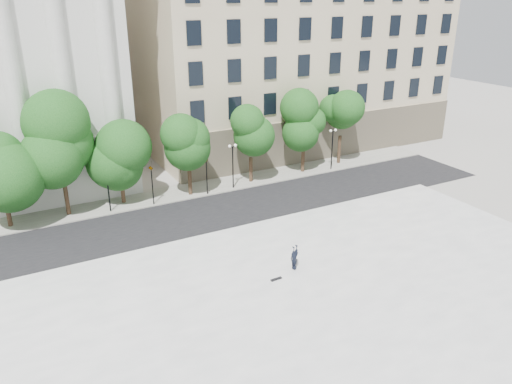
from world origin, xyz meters
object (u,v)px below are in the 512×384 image
traffic_light_west (151,167)px  person_lying (294,266)px  skateboard (276,279)px  traffic_light_east (206,158)px

traffic_light_west → person_lying: (4.63, -16.00, -2.92)m
traffic_light_west → skateboard: 17.10m
traffic_light_west → skateboard: traffic_light_west is taller
traffic_light_east → skateboard: 17.02m
traffic_light_east → skateboard: bearing=-97.9°
traffic_light_west → person_lying: size_ratio=2.37×
traffic_light_west → person_lying: bearing=-73.9°
traffic_light_west → traffic_light_east: traffic_light_east is taller
traffic_light_east → person_lying: (-0.56, -16.00, -2.99)m
traffic_light_west → skateboard: (2.90, -16.57, -3.12)m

